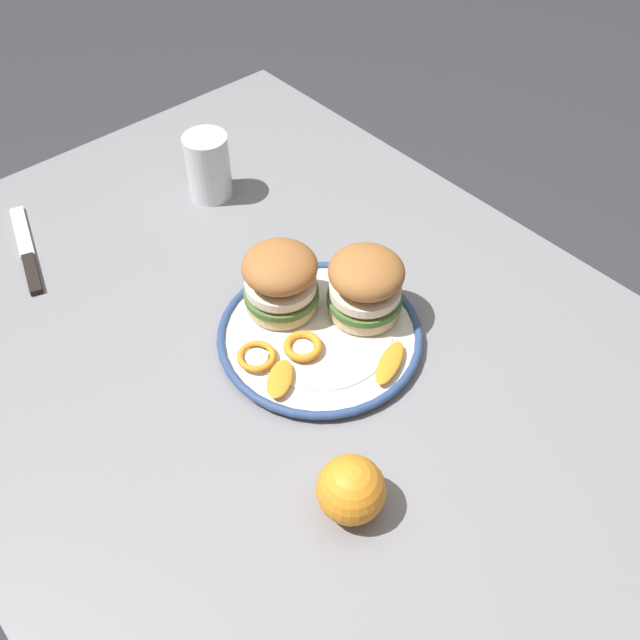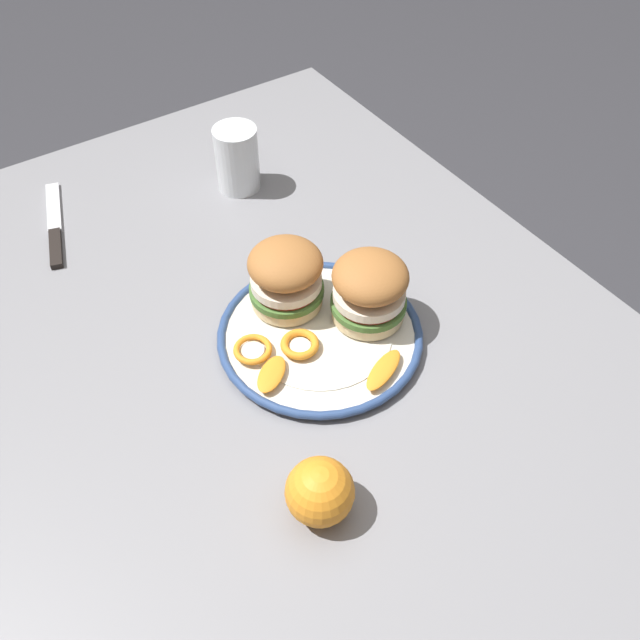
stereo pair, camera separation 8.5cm
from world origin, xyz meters
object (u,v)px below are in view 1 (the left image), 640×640
at_px(dinner_plate, 320,335).
at_px(sandwich_half_left, 280,279).
at_px(dining_table, 291,390).
at_px(whole_orange, 351,490).
at_px(drinking_glass, 209,169).
at_px(sandwich_half_right, 366,284).
at_px(table_knife, 28,255).

xyz_separation_m(dinner_plate, sandwich_half_left, (0.07, 0.01, 0.06)).
bearing_deg(dinner_plate, dining_table, 73.10).
bearing_deg(whole_orange, drinking_glass, -20.77).
relative_size(sandwich_half_right, table_knife, 0.68).
xyz_separation_m(dining_table, sandwich_half_left, (0.06, -0.04, 0.16)).
height_order(dining_table, whole_orange, whole_orange).
bearing_deg(table_knife, drinking_glass, -101.03).
bearing_deg(dining_table, whole_orange, 156.72).
distance_m(dining_table, sandwich_half_left, 0.18).
relative_size(drinking_glass, table_knife, 0.52).
bearing_deg(table_knife, dinner_plate, -151.87).
height_order(dinner_plate, sandwich_half_right, sandwich_half_right).
distance_m(dinner_plate, table_knife, 0.49).
xyz_separation_m(sandwich_half_left, whole_orange, (-0.29, 0.14, -0.03)).
relative_size(dining_table, drinking_glass, 11.37).
xyz_separation_m(dining_table, whole_orange, (-0.23, 0.10, 0.13)).
bearing_deg(sandwich_half_right, dining_table, 78.35).
distance_m(sandwich_half_right, whole_orange, 0.30).
relative_size(dinner_plate, table_knife, 1.33).
height_order(sandwich_half_left, drinking_glass, sandwich_half_left).
relative_size(sandwich_half_right, whole_orange, 1.84).
xyz_separation_m(dining_table, dinner_plate, (-0.01, -0.05, 0.10)).
relative_size(dining_table, table_knife, 5.94).
bearing_deg(whole_orange, dinner_plate, -33.71).
bearing_deg(sandwich_half_left, dining_table, 148.29).
bearing_deg(drinking_glass, whole_orange, 159.23).
bearing_deg(sandwich_half_right, dinner_plate, 81.65).
xyz_separation_m(sandwich_half_right, table_knife, (0.44, 0.31, -0.07)).
relative_size(dining_table, sandwich_half_left, 8.64).
height_order(dinner_plate, sandwich_half_left, sandwich_half_left).
bearing_deg(whole_orange, dining_table, -23.28).
bearing_deg(whole_orange, sandwich_half_right, -46.83).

